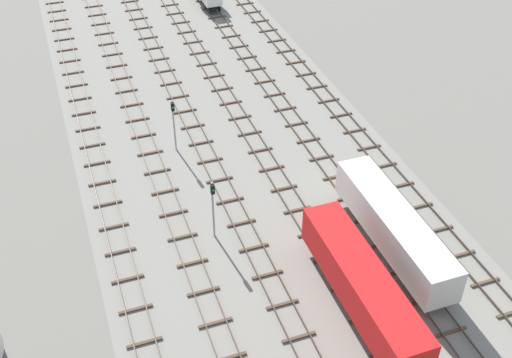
# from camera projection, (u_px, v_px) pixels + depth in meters

# --- Properties ---
(ground_plane) EXTENTS (480.00, 480.00, 0.00)m
(ground_plane) POSITION_uv_depth(u_px,v_px,m) (215.00, 120.00, 63.08)
(ground_plane) COLOR slate
(ballast_bed) EXTENTS (28.34, 176.00, 0.01)m
(ballast_bed) POSITION_uv_depth(u_px,v_px,m) (215.00, 120.00, 63.08)
(ballast_bed) COLOR gray
(ballast_bed) RESTS_ON ground
(track_far_left) EXTENTS (2.40, 126.00, 0.29)m
(track_far_left) POSITION_uv_depth(u_px,v_px,m) (90.00, 137.00, 60.52)
(track_far_left) COLOR #47382D
(track_far_left) RESTS_ON ground
(track_left) EXTENTS (2.40, 126.00, 0.29)m
(track_left) POSITION_uv_depth(u_px,v_px,m) (140.00, 127.00, 61.81)
(track_left) COLOR #47382D
(track_left) RESTS_ON ground
(track_centre_left) EXTENTS (2.40, 126.00, 0.29)m
(track_centre_left) POSITION_uv_depth(u_px,v_px,m) (189.00, 118.00, 63.10)
(track_centre_left) COLOR #47382D
(track_centre_left) RESTS_ON ground
(track_centre) EXTENTS (2.40, 126.00, 0.29)m
(track_centre) POSITION_uv_depth(u_px,v_px,m) (235.00, 109.00, 64.38)
(track_centre) COLOR #47382D
(track_centre) RESTS_ON ground
(track_centre_right) EXTENTS (2.40, 126.00, 0.29)m
(track_centre_right) POSITION_uv_depth(u_px,v_px,m) (280.00, 101.00, 65.67)
(track_centre_right) COLOR #47382D
(track_centre_right) RESTS_ON ground
(track_right) EXTENTS (2.40, 126.00, 0.29)m
(track_right) POSITION_uv_depth(u_px,v_px,m) (323.00, 93.00, 66.96)
(track_right) COLOR #47382D
(track_right) RESTS_ON ground
(freight_boxcar_centre_nearest) EXTENTS (2.87, 14.00, 3.60)m
(freight_boxcar_centre_nearest) POSITION_uv_depth(u_px,v_px,m) (362.00, 285.00, 42.47)
(freight_boxcar_centre_nearest) COLOR red
(freight_boxcar_centre_nearest) RESTS_ON ground
(freight_boxcar_centre_right_near) EXTENTS (2.87, 14.00, 3.60)m
(freight_boxcar_centre_right_near) POSITION_uv_depth(u_px,v_px,m) (394.00, 227.00, 47.01)
(freight_boxcar_centre_right_near) COLOR beige
(freight_boxcar_centre_right_near) RESTS_ON ground
(signal_post_near) EXTENTS (0.28, 0.47, 5.25)m
(signal_post_near) POSITION_uv_depth(u_px,v_px,m) (174.00, 120.00, 56.95)
(signal_post_near) COLOR gray
(signal_post_near) RESTS_ON ground
(signal_post_mid) EXTENTS (0.28, 0.47, 5.34)m
(signal_post_mid) POSITION_uv_depth(u_px,v_px,m) (213.00, 203.00, 47.67)
(signal_post_mid) COLOR gray
(signal_post_mid) RESTS_ON ground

